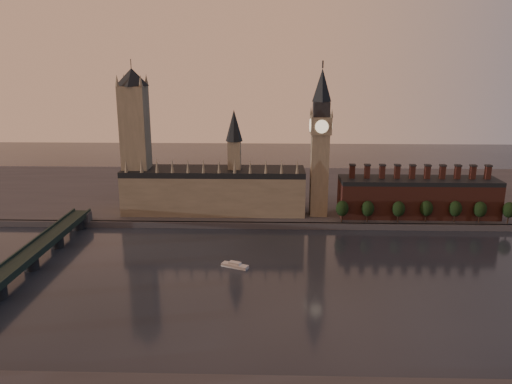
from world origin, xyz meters
TOP-DOWN VIEW (x-y plane):
  - ground at (0.00, 0.00)m, footprint 900.00×900.00m
  - north_bank at (0.00, 178.04)m, footprint 900.00×182.00m
  - palace_of_westminster at (-64.41, 114.91)m, footprint 130.00×30.30m
  - victoria_tower at (-120.00, 115.00)m, footprint 24.00×24.00m
  - big_ben at (10.00, 110.00)m, footprint 15.00×15.00m
  - chimney_block at (80.00, 110.00)m, footprint 110.00×25.00m
  - embankment_tree_0 at (24.80, 93.87)m, footprint 8.60×8.60m
  - embankment_tree_1 at (42.13, 93.85)m, footprint 8.60×8.60m
  - embankment_tree_2 at (62.87, 93.61)m, footprint 8.60×8.60m
  - embankment_tree_3 at (82.18, 95.49)m, footprint 8.60×8.60m
  - embankment_tree_4 at (101.70, 95.44)m, footprint 8.60×8.60m
  - embankment_tree_5 at (117.92, 94.32)m, footprint 8.60×8.60m
  - embankment_tree_6 at (136.94, 93.50)m, footprint 8.60×8.60m
  - westminster_bridge at (-155.00, -2.70)m, footprint 14.00×200.00m
  - river_boat at (-43.71, 23.29)m, footprint 15.75×10.14m

SIDE VIEW (x-z plane):
  - ground at x=0.00m, z-range 0.00..0.00m
  - river_boat at x=-43.71m, z-range -0.36..2.70m
  - north_bank at x=0.00m, z-range 0.00..4.00m
  - westminster_bridge at x=-155.00m, z-range 1.66..13.21m
  - embankment_tree_0 at x=24.80m, z-range 6.03..20.91m
  - embankment_tree_1 at x=42.13m, z-range 6.03..20.91m
  - embankment_tree_2 at x=62.87m, z-range 6.03..20.91m
  - embankment_tree_3 at x=82.18m, z-range 6.03..20.91m
  - embankment_tree_4 at x=101.70m, z-range 6.03..20.91m
  - embankment_tree_5 at x=117.92m, z-range 6.03..20.91m
  - embankment_tree_6 at x=136.94m, z-range 6.03..20.91m
  - chimney_block at x=80.00m, z-range -0.68..36.32m
  - palace_of_westminster at x=-64.41m, z-range -15.37..58.63m
  - big_ben at x=10.00m, z-range 3.33..110.33m
  - victoria_tower at x=-120.00m, z-range 5.09..113.09m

